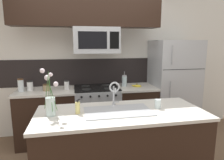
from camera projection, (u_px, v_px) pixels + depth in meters
rear_partition at (110, 63)px, 3.81m from camera, size 5.20×0.10×2.60m
splash_band at (94, 72)px, 3.72m from camera, size 3.29×0.01×0.48m
back_counter_left at (47, 116)px, 3.38m from camera, size 0.96×0.65×0.91m
back_counter_right at (135, 110)px, 3.67m from camera, size 0.69×0.65×0.91m
stove_range at (97, 113)px, 3.54m from camera, size 0.76×0.64×0.93m
microwave at (96, 40)px, 3.29m from camera, size 0.74×0.40×0.42m
upper_cabinet_band at (87, 7)px, 3.14m from camera, size 2.35×0.34×0.60m
refrigerator at (173, 87)px, 3.76m from camera, size 0.80×0.74×1.73m
storage_jar_tall at (21, 85)px, 3.17m from camera, size 0.09×0.09×0.21m
storage_jar_medium at (30, 86)px, 3.25m from camera, size 0.09×0.09×0.16m
storage_jar_short at (46, 87)px, 3.25m from camera, size 0.11×0.11×0.11m
storage_jar_squat at (67, 85)px, 3.34m from camera, size 0.08×0.08×0.15m
banana_bunch at (137, 86)px, 3.53m from camera, size 0.19×0.12×0.07m
french_press at (124, 81)px, 3.59m from camera, size 0.09×0.09×0.27m
island_counter at (121, 148)px, 2.36m from camera, size 1.91×0.82×0.91m
kitchen_sink at (118, 117)px, 2.28m from camera, size 0.76×0.44×0.16m
sink_faucet at (114, 90)px, 2.44m from camera, size 0.14×0.14×0.31m
dish_soap_bottle at (78, 108)px, 2.19m from camera, size 0.06×0.05×0.16m
drinking_glass at (158, 104)px, 2.37m from camera, size 0.07×0.07×0.11m
flower_vase at (50, 102)px, 2.12m from camera, size 0.19×0.16×0.51m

